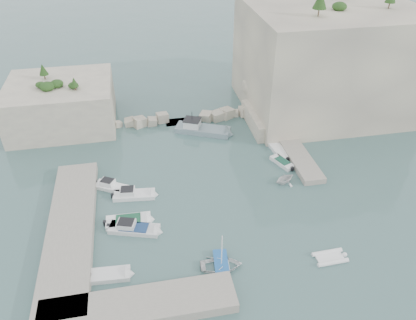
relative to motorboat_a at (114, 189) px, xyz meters
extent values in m
plane|color=#426361|center=(12.37, -6.06, 0.00)|extent=(400.00, 400.00, 0.00)
cube|color=beige|center=(35.37, 16.94, 8.50)|extent=(26.00, 22.00, 17.00)
cube|color=beige|center=(25.37, 11.94, 1.25)|extent=(8.00, 10.00, 2.50)
cube|color=beige|center=(-7.63, 18.94, 3.50)|extent=(16.00, 14.00, 7.00)
cube|color=#9E9689|center=(-4.63, -7.06, 0.55)|extent=(5.00, 24.00, 1.10)
cube|color=#9E9689|center=(2.37, -18.56, 0.55)|extent=(18.00, 4.00, 1.10)
cube|color=#9E9689|center=(25.87, 3.94, 0.40)|extent=(3.00, 16.00, 0.80)
cube|color=beige|center=(11.37, 15.94, 0.70)|extent=(28.00, 3.00, 1.40)
imported|color=white|center=(10.90, -15.08, 0.00)|extent=(4.65, 3.55, 0.90)
imported|color=white|center=(22.07, -2.81, 0.00)|extent=(3.70, 3.48, 1.55)
imported|color=white|center=(23.86, 8.88, 0.00)|extent=(4.61, 2.34, 1.70)
cylinder|color=white|center=(10.90, -15.08, 2.55)|extent=(0.10, 0.10, 4.20)
cone|color=#1E4219|center=(-9.63, 20.94, 8.62)|extent=(1.40, 1.40, 1.75)
cone|color=#1E4219|center=(-4.63, 15.94, 8.30)|extent=(1.12, 1.12, 1.40)
camera|label=1|loc=(4.31, -42.21, 32.80)|focal=35.00mm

